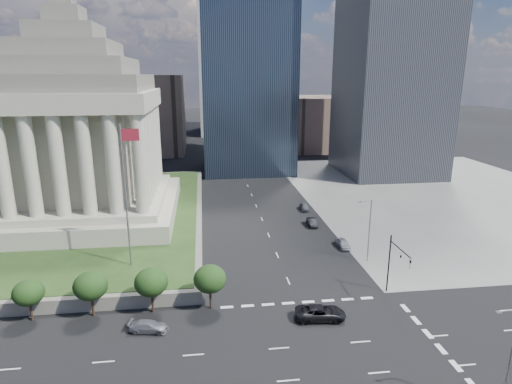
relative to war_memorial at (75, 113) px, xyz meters
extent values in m
plane|color=black|center=(34.00, 52.00, -21.40)|extent=(500.00, 500.00, 0.00)
cube|color=slate|center=(80.00, 12.00, -21.38)|extent=(68.00, 90.00, 0.03)
cube|color=#5F5C51|center=(-11.00, 2.00, -20.50)|extent=(66.00, 70.00, 1.80)
cube|color=#233817|center=(-11.00, 2.00, -19.55)|extent=(64.00, 68.00, 0.10)
cylinder|color=slate|center=(12.00, -24.00, -9.50)|extent=(0.24, 0.24, 20.00)
cube|color=maroon|center=(13.20, -24.00, -1.00)|extent=(2.40, 0.05, 1.60)
cube|color=black|center=(36.00, 47.00, 8.60)|extent=(26.00, 26.00, 60.00)
cube|color=brown|center=(66.00, 82.00, -11.40)|extent=(20.00, 30.00, 20.00)
cube|color=brown|center=(4.00, 82.00, -7.40)|extent=(24.00, 30.00, 28.00)
cylinder|color=black|center=(46.50, -32.50, -17.40)|extent=(0.18, 0.18, 8.00)
cylinder|color=black|center=(46.50, -35.25, -14.20)|extent=(0.14, 5.50, 0.14)
cube|color=black|center=(46.50, -38.00, -15.00)|extent=(0.30, 0.30, 1.10)
cylinder|color=slate|center=(47.50, -54.00, -16.40)|extent=(0.16, 0.16, 10.00)
cylinder|color=slate|center=(46.60, -54.00, -11.60)|extent=(1.80, 0.12, 0.12)
cube|color=slate|center=(45.70, -54.00, -11.70)|extent=(0.50, 0.22, 0.14)
cylinder|color=slate|center=(47.50, -23.00, -16.40)|extent=(0.16, 0.16, 10.00)
cylinder|color=slate|center=(46.60, -23.00, -11.60)|extent=(1.80, 0.12, 0.12)
cube|color=slate|center=(45.70, -23.00, -11.70)|extent=(0.50, 0.22, 0.14)
imported|color=black|center=(35.86, -38.04, -20.57)|extent=(3.31, 6.21, 1.66)
imported|color=slate|center=(15.95, -38.13, -20.76)|extent=(2.47, 4.63, 1.28)
imported|color=#9C9EA4|center=(45.50, -17.24, -20.68)|extent=(4.22, 1.72, 1.43)
imported|color=black|center=(43.00, -6.16, -20.69)|extent=(1.65, 4.35, 1.41)
imported|color=#595A60|center=(43.89, 3.81, -20.69)|extent=(2.10, 4.30, 1.41)
camera|label=1|loc=(22.68, -81.69, 6.57)|focal=30.00mm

